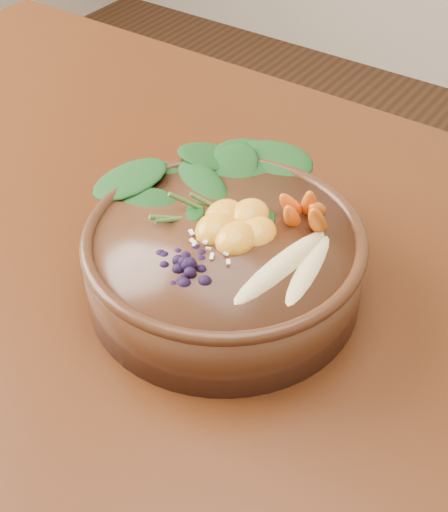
{
  "coord_description": "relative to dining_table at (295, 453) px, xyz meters",
  "views": [
    {
      "loc": [
        0.16,
        -0.34,
        1.22
      ],
      "look_at": [
        -0.12,
        0.06,
        0.79
      ],
      "focal_mm": 50.0,
      "sensor_mm": 36.0,
      "label": 1
    }
  ],
  "objects": [
    {
      "name": "kale_heap",
      "position": [
        -0.15,
        0.11,
        0.18
      ],
      "size": [
        0.17,
        0.16,
        0.04
      ],
      "primitive_type": null,
      "rotation": [
        0.0,
        0.0,
        -0.06
      ],
      "color": "#154314",
      "rests_on": "stoneware_bowl"
    },
    {
      "name": "mandarin_cluster",
      "position": [
        -0.12,
        0.07,
        0.17
      ],
      "size": [
        0.08,
        0.08,
        0.03
      ],
      "primitive_type": null,
      "rotation": [
        0.0,
        0.0,
        -0.06
      ],
      "color": "orange",
      "rests_on": "stoneware_bowl"
    },
    {
      "name": "carrot_cluster",
      "position": [
        -0.07,
        0.12,
        0.2
      ],
      "size": [
        0.05,
        0.05,
        0.07
      ],
      "primitive_type": null,
      "rotation": [
        0.0,
        0.0,
        -0.06
      ],
      "color": "orange",
      "rests_on": "stoneware_bowl"
    },
    {
      "name": "dining_table",
      "position": [
        0.0,
        0.0,
        0.0
      ],
      "size": [
        1.6,
        0.9,
        0.75
      ],
      "color": "#331C0C",
      "rests_on": "ground"
    },
    {
      "name": "stoneware_bowl",
      "position": [
        -0.12,
        0.06,
        0.13
      ],
      "size": [
        0.26,
        0.26,
        0.07
      ],
      "primitive_type": "cylinder",
      "rotation": [
        0.0,
        0.0,
        -0.06
      ],
      "color": "#4F2A17",
      "rests_on": "dining_table"
    },
    {
      "name": "coconut_flakes",
      "position": [
        -0.12,
        0.04,
        0.16
      ],
      "size": [
        0.08,
        0.07,
        0.01
      ],
      "primitive_type": null,
      "rotation": [
        0.0,
        0.0,
        -0.06
      ],
      "color": "white",
      "rests_on": "stoneware_bowl"
    },
    {
      "name": "blueberry_pile",
      "position": [
        -0.12,
        0.01,
        0.18
      ],
      "size": [
        0.12,
        0.09,
        0.03
      ],
      "primitive_type": null,
      "rotation": [
        0.0,
        0.0,
        -0.06
      ],
      "color": "black",
      "rests_on": "stoneware_bowl"
    },
    {
      "name": "banana_halves",
      "position": [
        -0.05,
        0.06,
        0.17
      ],
      "size": [
        0.06,
        0.14,
        0.02
      ],
      "rotation": [
        0.0,
        0.0,
        -0.06
      ],
      "color": "#E0CC84",
      "rests_on": "stoneware_bowl"
    }
  ]
}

